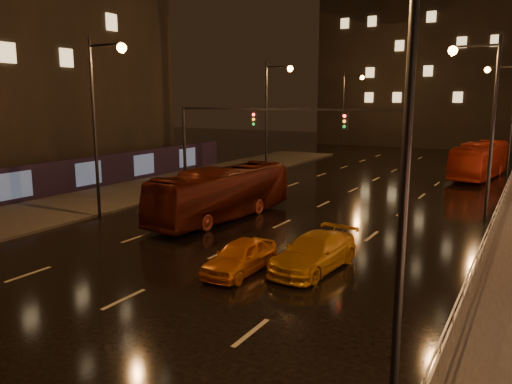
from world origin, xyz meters
TOP-DOWN VIEW (x-y plane):
  - ground at (0.00, 20.00)m, footprint 140.00×140.00m
  - sidewalk_left at (-13.50, 15.00)m, footprint 7.00×70.00m
  - building_distant at (4.00, 72.00)m, footprint 44.00×16.00m
  - hoarding_left at (-17.20, 12.00)m, footprint 0.30×46.00m
  - traffic_signal at (-5.06, 20.00)m, footprint 15.31×0.32m
  - streetlight_right at (8.92, 2.00)m, footprint 2.64×0.50m
  - railing_right at (10.20, 18.00)m, footprint 0.05×56.00m
  - bus_red at (-3.57, 15.54)m, footprint 3.30×10.64m
  - bus_curb at (7.56, 39.30)m, footprint 3.92×11.21m
  - taxi_near at (2.07, 8.21)m, footprint 1.62×3.87m
  - taxi_far at (4.42, 10.00)m, footprint 2.44×4.99m

SIDE VIEW (x-z plane):
  - ground at x=0.00m, z-range 0.00..0.00m
  - sidewalk_left at x=-13.50m, z-range 0.00..0.15m
  - taxi_near at x=2.07m, z-range 0.00..1.31m
  - taxi_far at x=4.42m, z-range 0.00..1.40m
  - railing_right at x=10.20m, z-range 0.40..1.40m
  - hoarding_left at x=-17.20m, z-range 0.00..2.50m
  - bus_red at x=-3.57m, z-range 0.00..2.92m
  - bus_curb at x=7.56m, z-range 0.00..3.06m
  - traffic_signal at x=-5.06m, z-range 1.64..7.84m
  - streetlight_right at x=8.92m, z-range 1.43..11.43m
  - building_distant at x=4.00m, z-range 0.00..36.00m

